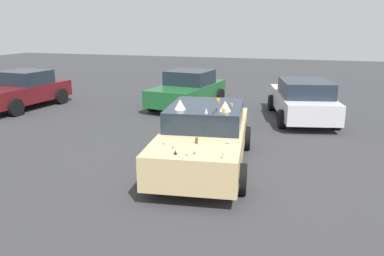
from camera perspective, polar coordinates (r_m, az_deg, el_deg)
ground_plane at (r=9.12m, az=1.81°, el=-5.61°), size 60.00×60.00×0.00m
art_car_decorated at (r=8.93m, az=1.89°, el=-1.20°), size 4.77×2.50×1.64m
parked_sedan_far_right at (r=15.46m, az=-0.58°, el=5.77°), size 4.24×2.43×1.46m
parked_sedan_near_right at (r=16.76m, az=-24.01°, el=5.21°), size 4.06×2.33×1.46m
parked_sedan_far_left at (r=13.87m, az=16.16°, el=4.09°), size 4.54×2.62×1.42m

